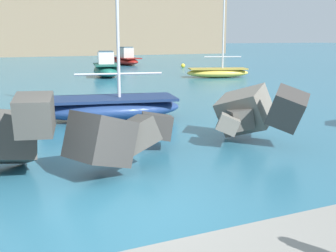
% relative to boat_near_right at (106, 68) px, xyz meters
% --- Properties ---
extents(ground_plane, '(400.00, 400.00, 0.00)m').
position_rel_boat_near_right_xyz_m(ground_plane, '(-7.58, -26.14, -0.69)').
color(ground_plane, '#2D6B84').
extents(breakwater_jetty, '(32.53, 7.09, 2.17)m').
position_rel_boat_near_right_xyz_m(breakwater_jetty, '(-8.59, -24.61, 0.28)').
color(breakwater_jetty, '#3D3A38').
rests_on(breakwater_jetty, ground).
extents(boat_near_right, '(2.88, 4.57, 2.09)m').
position_rel_boat_near_right_xyz_m(boat_near_right, '(0.00, 0.00, 0.00)').
color(boat_near_right, '#1E6656').
rests_on(boat_near_right, ground).
extents(boat_mid_centre, '(5.87, 3.27, 8.16)m').
position_rel_boat_near_right_xyz_m(boat_mid_centre, '(-5.12, -17.54, -0.19)').
color(boat_mid_centre, navy).
rests_on(boat_mid_centre, ground).
extents(boat_far_left, '(2.88, 5.87, 2.10)m').
position_rel_boat_near_right_xyz_m(boat_far_left, '(6.27, 13.83, -0.04)').
color(boat_far_left, maroon).
rests_on(boat_far_left, ground).
extents(boat_far_centre, '(5.20, 3.23, 7.02)m').
position_rel_boat_near_right_xyz_m(boat_far_centre, '(7.86, -4.26, -0.24)').
color(boat_far_centre, '#EAC64C').
rests_on(boat_far_centre, ground).
extents(mooring_buoy_middle, '(0.44, 0.44, 0.44)m').
position_rel_boat_near_right_xyz_m(mooring_buoy_middle, '(10.40, 6.92, -0.47)').
color(mooring_buoy_middle, yellow).
rests_on(mooring_buoy_middle, ground).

